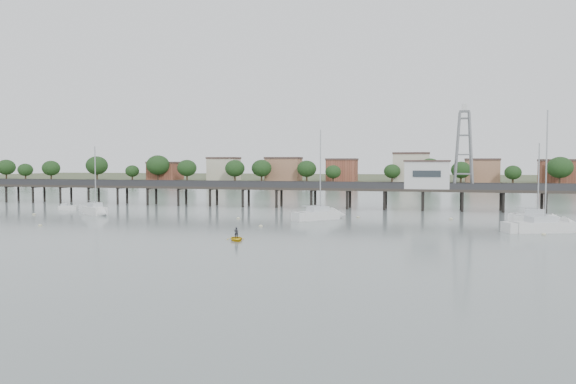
# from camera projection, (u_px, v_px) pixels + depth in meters

# --- Properties ---
(ground_plane) EXTENTS (500.00, 500.00, 0.00)m
(ground_plane) POSITION_uv_depth(u_px,v_px,m) (147.00, 257.00, 52.55)
(ground_plane) COLOR gray
(ground_plane) RESTS_ON ground
(pier) EXTENTS (150.00, 5.00, 5.50)m
(pier) POSITION_uv_depth(u_px,v_px,m) (296.00, 188.00, 110.40)
(pier) COLOR #2D2823
(pier) RESTS_ON ground
(pier_building) EXTENTS (8.40, 5.40, 5.30)m
(pier_building) POSITION_uv_depth(u_px,v_px,m) (427.00, 174.00, 104.07)
(pier_building) COLOR silver
(pier_building) RESTS_ON ground
(lattice_tower) EXTENTS (3.20, 3.20, 15.50)m
(lattice_tower) POSITION_uv_depth(u_px,v_px,m) (464.00, 150.00, 102.23)
(lattice_tower) COLOR slate
(lattice_tower) RESTS_ON ground
(sailboat_b) EXTENTS (7.27, 5.82, 12.17)m
(sailboat_b) POSITION_uv_depth(u_px,v_px,m) (98.00, 211.00, 94.53)
(sailboat_b) COLOR white
(sailboat_b) RESTS_ON ground
(sailboat_e) EXTENTS (7.66, 4.40, 12.24)m
(sailboat_e) POSITION_uv_depth(u_px,v_px,m) (543.00, 219.00, 81.00)
(sailboat_e) COLOR white
(sailboat_e) RESTS_ON ground
(sailboat_d) EXTENTS (10.45, 6.45, 16.47)m
(sailboat_d) POSITION_uv_depth(u_px,v_px,m) (554.00, 227.00, 71.63)
(sailboat_d) COLOR white
(sailboat_d) RESTS_ON ground
(sailboat_c) EXTENTS (7.89, 8.47, 14.75)m
(sailboat_c) POSITION_uv_depth(u_px,v_px,m) (326.00, 215.00, 87.88)
(sailboat_c) COLOR white
(sailboat_c) RESTS_ON ground
(white_tender) EXTENTS (3.53, 2.23, 1.27)m
(white_tender) POSITION_uv_depth(u_px,v_px,m) (68.00, 208.00, 105.01)
(white_tender) COLOR white
(white_tender) RESTS_ON ground
(yellow_dinghy) EXTENTS (2.12, 1.42, 2.88)m
(yellow_dinghy) POSITION_uv_depth(u_px,v_px,m) (236.00, 240.00, 63.62)
(yellow_dinghy) COLOR yellow
(yellow_dinghy) RESTS_ON ground
(dinghy_occupant) EXTENTS (0.90, 1.34, 0.30)m
(dinghy_occupant) POSITION_uv_depth(u_px,v_px,m) (236.00, 240.00, 63.62)
(dinghy_occupant) COLOR black
(dinghy_occupant) RESTS_ON ground
(mooring_buoys) EXTENTS (79.00, 24.18, 0.39)m
(mooring_buoys) POSITION_uv_depth(u_px,v_px,m) (268.00, 222.00, 83.34)
(mooring_buoys) COLOR beige
(mooring_buoys) RESTS_ON ground
(far_shore) EXTENTS (500.00, 170.00, 10.40)m
(far_shore) POSITION_uv_depth(u_px,v_px,m) (379.00, 178.00, 284.21)
(far_shore) COLOR #475133
(far_shore) RESTS_ON ground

